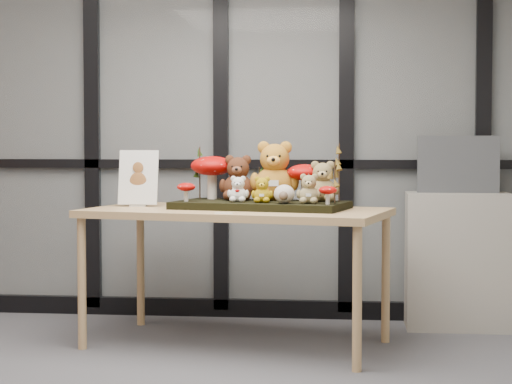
# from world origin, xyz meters

# --- Properties ---
(room_shell) EXTENTS (5.00, 5.00, 5.00)m
(room_shell) POSITION_xyz_m (0.00, 0.00, 1.68)
(room_shell) COLOR #B6B3AC
(room_shell) RESTS_ON floor
(glass_partition) EXTENTS (4.90, 0.06, 2.78)m
(glass_partition) POSITION_xyz_m (-0.00, 2.47, 1.42)
(glass_partition) COLOR #2D383F
(glass_partition) RESTS_ON floor
(display_table) EXTENTS (1.87, 1.22, 0.81)m
(display_table) POSITION_xyz_m (0.67, 1.56, 0.74)
(display_table) COLOR tan
(display_table) RESTS_ON floor
(diorama_tray) EXTENTS (1.07, 0.70, 0.04)m
(diorama_tray) POSITION_xyz_m (0.81, 1.60, 0.83)
(diorama_tray) COLOR black
(diorama_tray) RESTS_ON display_table
(bear_pooh_yellow) EXTENTS (0.35, 0.33, 0.39)m
(bear_pooh_yellow) POSITION_xyz_m (0.88, 1.72, 1.04)
(bear_pooh_yellow) COLOR #BE7B22
(bear_pooh_yellow) RESTS_ON diorama_tray
(bear_brown_medium) EXTENTS (0.27, 0.25, 0.30)m
(bear_brown_medium) POSITION_xyz_m (0.66, 1.72, 1.00)
(bear_brown_medium) COLOR #4C2514
(bear_brown_medium) RESTS_ON diorama_tray
(bear_tan_back) EXTENTS (0.23, 0.22, 0.26)m
(bear_tan_back) POSITION_xyz_m (1.17, 1.63, 0.98)
(bear_tan_back) COLOR #947D4B
(bear_tan_back) RESTS_ON diorama_tray
(bear_small_yellow) EXTENTS (0.15, 0.14, 0.17)m
(bear_small_yellow) POSITION_xyz_m (0.83, 1.49, 0.93)
(bear_small_yellow) COLOR #AE8A0E
(bear_small_yellow) RESTS_ON diorama_tray
(bear_white_bow) EXTENTS (0.15, 0.14, 0.17)m
(bear_white_bow) POSITION_xyz_m (0.69, 1.53, 0.93)
(bear_white_bow) COLOR white
(bear_white_bow) RESTS_ON diorama_tray
(bear_beige_small) EXTENTS (0.17, 0.16, 0.19)m
(bear_beige_small) POSITION_xyz_m (1.10, 1.44, 0.94)
(bear_beige_small) COLOR #9A8959
(bear_beige_small) RESTS_ON diorama_tray
(plush_cream_hedgehog) EXTENTS (0.11, 0.10, 0.12)m
(plush_cream_hedgehog) POSITION_xyz_m (0.96, 1.42, 0.91)
(plush_cream_hedgehog) COLOR beige
(plush_cream_hedgehog) RESTS_ON diorama_tray
(mushroom_back_left) EXTENTS (0.26, 0.26, 0.29)m
(mushroom_back_left) POSITION_xyz_m (0.49, 1.80, 0.99)
(mushroom_back_left) COLOR #AC0805
(mushroom_back_left) RESTS_ON diorama_tray
(mushroom_back_right) EXTENTS (0.22, 0.22, 0.24)m
(mushroom_back_right) POSITION_xyz_m (1.06, 1.71, 0.97)
(mushroom_back_right) COLOR #AC0805
(mushroom_back_right) RESTS_ON diorama_tray
(mushroom_front_left) EXTENTS (0.11, 0.11, 0.12)m
(mushroom_front_left) POSITION_xyz_m (0.38, 1.56, 0.91)
(mushroom_front_left) COLOR #AC0805
(mushroom_front_left) RESTS_ON diorama_tray
(mushroom_front_right) EXTENTS (0.10, 0.10, 0.11)m
(mushroom_front_right) POSITION_xyz_m (1.21, 1.38, 0.91)
(mushroom_front_right) COLOR #AC0805
(mushroom_front_right) RESTS_ON diorama_tray
(sprig_green_far_left) EXTENTS (0.05, 0.05, 0.32)m
(sprig_green_far_left) POSITION_xyz_m (0.41, 1.82, 1.01)
(sprig_green_far_left) COLOR #143E0E
(sprig_green_far_left) RESTS_ON diorama_tray
(sprig_green_mid_left) EXTENTS (0.05, 0.05, 0.25)m
(sprig_green_mid_left) POSITION_xyz_m (0.60, 1.83, 0.97)
(sprig_green_mid_left) COLOR #143E0E
(sprig_green_mid_left) RESTS_ON diorama_tray
(sprig_dry_far_right) EXTENTS (0.05, 0.05, 0.34)m
(sprig_dry_far_right) POSITION_xyz_m (1.27, 1.60, 1.02)
(sprig_dry_far_right) COLOR brown
(sprig_dry_far_right) RESTS_ON diorama_tray
(sprig_dry_mid_right) EXTENTS (0.05, 0.05, 0.24)m
(sprig_dry_mid_right) POSITION_xyz_m (1.25, 1.48, 0.97)
(sprig_dry_mid_right) COLOR brown
(sprig_dry_mid_right) RESTS_ON diorama_tray
(sprig_green_centre) EXTENTS (0.05, 0.05, 0.20)m
(sprig_green_centre) POSITION_xyz_m (0.78, 1.80, 0.95)
(sprig_green_centre) COLOR #143E0E
(sprig_green_centre) RESTS_ON diorama_tray
(sign_holder) EXTENTS (0.24, 0.07, 0.34)m
(sign_holder) POSITION_xyz_m (0.05, 1.73, 0.97)
(sign_holder) COLOR silver
(sign_holder) RESTS_ON display_table
(label_card) EXTENTS (0.10, 0.03, 0.00)m
(label_card) POSITION_xyz_m (0.65, 1.22, 0.81)
(label_card) COLOR white
(label_card) RESTS_ON display_table
(cabinet) EXTENTS (0.65, 0.38, 0.87)m
(cabinet) POSITION_xyz_m (2.02, 2.24, 0.44)
(cabinet) COLOR gray
(cabinet) RESTS_ON floor
(monitor) EXTENTS (0.52, 0.05, 0.37)m
(monitor) POSITION_xyz_m (2.02, 2.26, 1.06)
(monitor) COLOR #484B4F
(monitor) RESTS_ON cabinet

